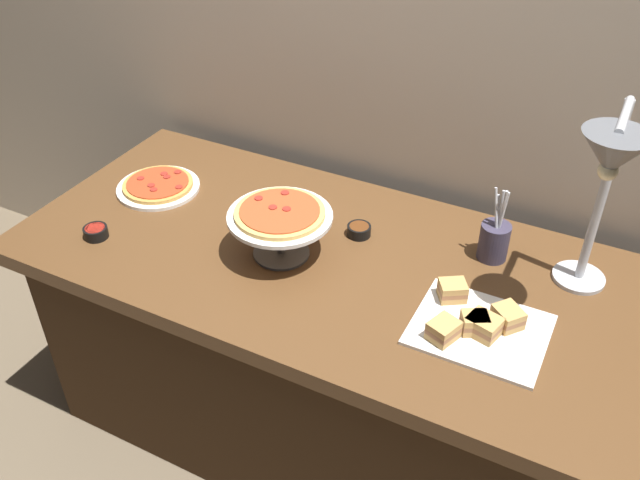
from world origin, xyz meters
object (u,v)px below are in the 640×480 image
heat_lamp (608,171)px  pizza_plate_center (280,219)px  sandwich_platter (476,323)px  sauce_cup_far (358,230)px  pizza_plate_front (158,186)px  utensil_holder (494,240)px  sauce_cup_near (96,232)px

heat_lamp → pizza_plate_center: 0.84m
sandwich_platter → sauce_cup_far: sandwich_platter is taller
sandwich_platter → sauce_cup_far: size_ratio=4.62×
pizza_plate_front → utensil_holder: 1.08m
sauce_cup_far → pizza_plate_front: bearing=-174.4°
pizza_plate_front → pizza_plate_center: bearing=-12.5°
sauce_cup_near → sandwich_platter: bearing=6.7°
heat_lamp → utensil_holder: 0.45m
sauce_cup_near → sauce_cup_far: size_ratio=1.00×
sandwich_platter → sauce_cup_far: (-0.43, 0.23, -0.00)m
sauce_cup_near → utensil_holder: utensil_holder is taller
pizza_plate_center → sandwich_platter: size_ratio=0.90×
pizza_plate_center → heat_lamp: bearing=8.9°
utensil_holder → sandwich_platter: bearing=-81.6°
pizza_plate_center → utensil_holder: size_ratio=1.27×
sauce_cup_near → sauce_cup_far: same height
heat_lamp → utensil_holder: (-0.24, 0.14, -0.36)m
pizza_plate_center → sauce_cup_near: size_ratio=4.14×
heat_lamp → sauce_cup_near: heat_lamp is taller
pizza_plate_center → sauce_cup_far: 0.26m
pizza_plate_center → sauce_cup_far: bearing=50.1°
utensil_holder → pizza_plate_front: bearing=-172.5°
pizza_plate_center → sauce_cup_near: 0.57m
heat_lamp → sauce_cup_far: 0.75m
pizza_plate_front → sauce_cup_near: 0.30m
heat_lamp → sauce_cup_far: (-0.62, 0.06, -0.40)m
sauce_cup_near → sauce_cup_far: (0.68, 0.36, -0.00)m
sandwich_platter → utensil_holder: 0.31m
pizza_plate_center → sandwich_platter: pizza_plate_center is taller
heat_lamp → sauce_cup_near: size_ratio=7.60×
heat_lamp → sandwich_platter: heat_lamp is taller
heat_lamp → sauce_cup_near: (-1.31, -0.30, -0.40)m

